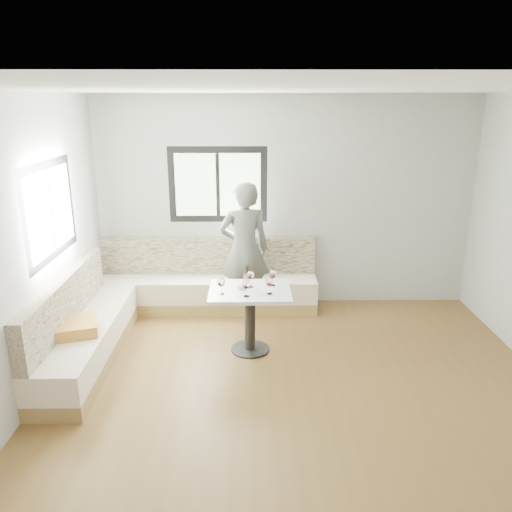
# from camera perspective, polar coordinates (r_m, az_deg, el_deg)

# --- Properties ---
(room) EXTENTS (5.01, 5.01, 2.81)m
(room) POSITION_cam_1_polar(r_m,az_deg,el_deg) (4.35, 4.54, -0.11)
(room) COLOR brown
(room) RESTS_ON ground
(banquette) EXTENTS (2.90, 2.80, 0.95)m
(banquette) POSITION_cam_1_polar(r_m,az_deg,el_deg) (6.26, -10.95, -5.33)
(banquette) COLOR #9C7B45
(banquette) RESTS_ON ground
(table) EXTENTS (0.89, 0.70, 0.73)m
(table) POSITION_cam_1_polar(r_m,az_deg,el_deg) (5.54, -0.70, -5.65)
(table) COLOR black
(table) RESTS_ON ground
(person) EXTENTS (0.70, 0.52, 1.77)m
(person) POSITION_cam_1_polar(r_m,az_deg,el_deg) (6.41, -1.35, 0.78)
(person) COLOR #575A53
(person) RESTS_ON ground
(olive_ramekin) EXTENTS (0.10, 0.10, 0.04)m
(olive_ramekin) POSITION_cam_1_polar(r_m,az_deg,el_deg) (5.51, -1.67, -3.50)
(olive_ramekin) COLOR white
(olive_ramekin) RESTS_ON table
(wine_glass_a) EXTENTS (0.08, 0.08, 0.19)m
(wine_glass_a) POSITION_cam_1_polar(r_m,az_deg,el_deg) (5.32, -4.00, -3.04)
(wine_glass_a) COLOR white
(wine_glass_a) RESTS_ON table
(wine_glass_b) EXTENTS (0.08, 0.08, 0.19)m
(wine_glass_b) POSITION_cam_1_polar(r_m,az_deg,el_deg) (5.24, -1.11, -3.32)
(wine_glass_b) COLOR white
(wine_glass_b) RESTS_ON table
(wine_glass_c) EXTENTS (0.08, 0.08, 0.19)m
(wine_glass_c) POSITION_cam_1_polar(r_m,az_deg,el_deg) (5.31, 1.56, -3.03)
(wine_glass_c) COLOR white
(wine_glass_c) RESTS_ON table
(wine_glass_d) EXTENTS (0.08, 0.08, 0.19)m
(wine_glass_d) POSITION_cam_1_polar(r_m,az_deg,el_deg) (5.51, -0.64, -2.26)
(wine_glass_d) COLOR white
(wine_glass_d) RESTS_ON table
(wine_glass_e) EXTENTS (0.08, 0.08, 0.19)m
(wine_glass_e) POSITION_cam_1_polar(r_m,az_deg,el_deg) (5.54, 1.95, -2.13)
(wine_glass_e) COLOR white
(wine_glass_e) RESTS_ON table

